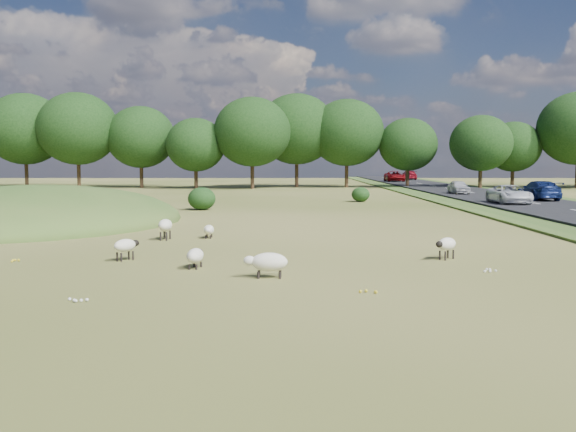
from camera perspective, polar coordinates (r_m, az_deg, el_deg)
The scene contains 16 objects.
ground at distance 43.12m, azimuth -2.72°, elevation 0.51°, with size 160.00×160.00×0.00m, color #3E4E18.
mound at distance 37.77m, azimuth -21.80°, elevation -0.47°, with size 16.00×20.00×4.00m, color #33561E.
road at distance 56.04m, azimuth 18.66°, elevation 1.40°, with size 8.00×150.00×0.25m, color black.
treeline at distance 78.51m, azimuth -2.36°, elevation 7.30°, with size 96.28×14.66×11.70m.
shrubs at distance 48.15m, azimuth -7.61°, elevation 1.75°, with size 26.23×10.77×1.54m.
sheep_0 at distance 27.48m, azimuth -10.84°, elevation -0.82°, with size 0.61×1.23×0.88m.
sheep_1 at distance 22.28m, azimuth 13.89°, elevation -2.45°, with size 0.96×0.94×0.74m.
sheep_2 at distance 20.10m, azimuth -8.23°, elevation -3.51°, with size 0.60×1.12×0.63m.
sheep_3 at distance 22.04m, azimuth -14.24°, elevation -2.56°, with size 0.86×1.00×0.73m.
sheep_4 at distance 27.78m, azimuth -7.07°, elevation -1.23°, with size 0.44×0.99×0.57m.
sheep_5 at distance 18.24m, azimuth -1.80°, elevation -4.11°, with size 1.27×0.58×0.73m.
car_1 at distance 49.12m, azimuth 19.08°, elevation 1.85°, with size 2.20×4.77×1.33m, color white.
car_2 at distance 54.36m, azimuth 21.41°, elevation 2.14°, with size 2.09×5.15×1.49m, color navy.
car_3 at distance 106.30m, azimuth 10.69°, elevation 3.59°, with size 2.03×5.00×1.45m, color maroon.
car_4 at distance 97.07m, azimuth 9.45°, elevation 3.51°, with size 2.54×5.51×1.53m, color maroon.
car_5 at distance 62.17m, azimuth 14.93°, elevation 2.51°, with size 1.48×3.68×1.25m, color silver.
Camera 1 is at (1.92, -22.95, 3.33)m, focal length 40.00 mm.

